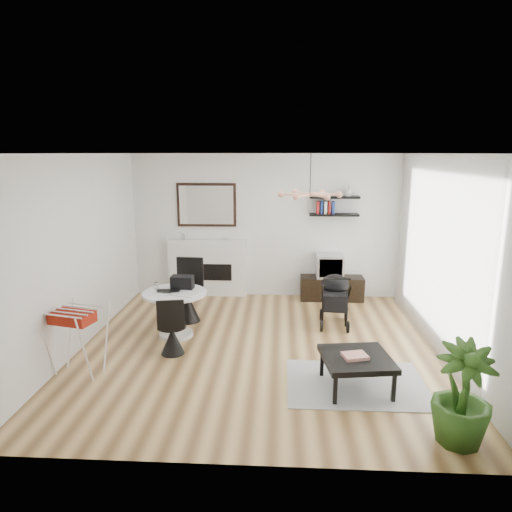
# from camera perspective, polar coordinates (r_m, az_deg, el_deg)

# --- Properties ---
(floor) EXTENTS (5.00, 5.00, 0.00)m
(floor) POSITION_cam_1_polar(r_m,az_deg,el_deg) (6.61, 0.23, -11.41)
(floor) COLOR brown
(floor) RESTS_ON ground
(ceiling) EXTENTS (5.00, 5.00, 0.00)m
(ceiling) POSITION_cam_1_polar(r_m,az_deg,el_deg) (6.03, 0.25, 12.70)
(ceiling) COLOR white
(ceiling) RESTS_ON wall_back
(wall_back) EXTENTS (5.00, 0.00, 5.00)m
(wall_back) POSITION_cam_1_polar(r_m,az_deg,el_deg) (8.64, 1.11, 3.73)
(wall_back) COLOR white
(wall_back) RESTS_ON floor
(wall_left) EXTENTS (0.00, 5.00, 5.00)m
(wall_left) POSITION_cam_1_polar(r_m,az_deg,el_deg) (6.78, -21.35, 0.34)
(wall_left) COLOR white
(wall_left) RESTS_ON floor
(wall_right) EXTENTS (0.00, 5.00, 5.00)m
(wall_right) POSITION_cam_1_polar(r_m,az_deg,el_deg) (6.55, 22.65, -0.19)
(wall_right) COLOR white
(wall_right) RESTS_ON floor
(sheer_curtain) EXTENTS (0.04, 3.60, 2.60)m
(sheer_curtain) POSITION_cam_1_polar(r_m,az_deg,el_deg) (6.70, 21.29, 0.20)
(sheer_curtain) COLOR white
(sheer_curtain) RESTS_ON wall_right
(fireplace) EXTENTS (1.50, 0.17, 2.16)m
(fireplace) POSITION_cam_1_polar(r_m,az_deg,el_deg) (8.80, -6.10, -0.59)
(fireplace) COLOR white
(fireplace) RESTS_ON floor
(shelf_lower) EXTENTS (0.90, 0.25, 0.04)m
(shelf_lower) POSITION_cam_1_polar(r_m,az_deg,el_deg) (8.52, 9.71, 5.12)
(shelf_lower) COLOR black
(shelf_lower) RESTS_ON wall_back
(shelf_upper) EXTENTS (0.90, 0.25, 0.04)m
(shelf_upper) POSITION_cam_1_polar(r_m,az_deg,el_deg) (8.48, 9.79, 7.26)
(shelf_upper) COLOR black
(shelf_upper) RESTS_ON wall_back
(pendant_lamp) EXTENTS (0.90, 0.90, 0.10)m
(pendant_lamp) POSITION_cam_1_polar(r_m,az_deg,el_deg) (6.36, 6.76, 7.65)
(pendant_lamp) COLOR tan
(pendant_lamp) RESTS_ON ceiling
(tv_console) EXTENTS (1.17, 0.41, 0.44)m
(tv_console) POSITION_cam_1_polar(r_m,az_deg,el_deg) (8.73, 9.43, -3.98)
(tv_console) COLOR black
(tv_console) RESTS_ON floor
(crt_tv) EXTENTS (0.49, 0.43, 0.43)m
(crt_tv) POSITION_cam_1_polar(r_m,az_deg,el_deg) (8.60, 9.20, -1.20)
(crt_tv) COLOR silver
(crt_tv) RESTS_ON tv_console
(dining_table) EXTENTS (0.95, 0.95, 0.69)m
(dining_table) POSITION_cam_1_polar(r_m,az_deg,el_deg) (6.96, -10.06, -6.30)
(dining_table) COLOR white
(dining_table) RESTS_ON floor
(laptop) EXTENTS (0.35, 0.23, 0.03)m
(laptop) POSITION_cam_1_polar(r_m,az_deg,el_deg) (6.86, -10.96, -4.44)
(laptop) COLOR black
(laptop) RESTS_ON dining_table
(black_bag) EXTENTS (0.34, 0.22, 0.20)m
(black_bag) POSITION_cam_1_polar(r_m,az_deg,el_deg) (7.01, -9.18, -3.27)
(black_bag) COLOR black
(black_bag) RESTS_ON dining_table
(newspaper) EXTENTS (0.43, 0.39, 0.01)m
(newspaper) POSITION_cam_1_polar(r_m,az_deg,el_deg) (6.77, -8.84, -4.67)
(newspaper) COLOR silver
(newspaper) RESTS_ON dining_table
(drinking_glass) EXTENTS (0.06, 0.06, 0.11)m
(drinking_glass) POSITION_cam_1_polar(r_m,az_deg,el_deg) (7.06, -12.36, -3.66)
(drinking_glass) COLOR white
(drinking_glass) RESTS_ON dining_table
(chair_far) EXTENTS (0.49, 0.50, 1.03)m
(chair_far) POSITION_cam_1_polar(r_m,az_deg,el_deg) (7.60, -8.50, -5.66)
(chair_far) COLOR black
(chair_far) RESTS_ON floor
(chair_near) EXTENTS (0.41, 0.42, 0.83)m
(chair_near) POSITION_cam_1_polar(r_m,az_deg,el_deg) (6.43, -10.43, -9.83)
(chair_near) COLOR black
(chair_near) RESTS_ON floor
(drying_rack) EXTENTS (0.69, 0.66, 0.87)m
(drying_rack) POSITION_cam_1_polar(r_m,az_deg,el_deg) (6.11, -21.46, -9.79)
(drying_rack) COLOR white
(drying_rack) RESTS_ON floor
(stroller) EXTENTS (0.50, 0.76, 0.90)m
(stroller) POSITION_cam_1_polar(r_m,az_deg,el_deg) (7.42, 9.80, -5.64)
(stroller) COLOR black
(stroller) RESTS_ON floor
(rug) EXTENTS (1.65, 1.19, 0.01)m
(rug) POSITION_cam_1_polar(r_m,az_deg,el_deg) (5.80, 12.40, -15.32)
(rug) COLOR gray
(rug) RESTS_ON floor
(coffee_table) EXTENTS (0.87, 0.87, 0.40)m
(coffee_table) POSITION_cam_1_polar(r_m,az_deg,el_deg) (5.55, 12.47, -12.55)
(coffee_table) COLOR black
(coffee_table) RESTS_ON rug
(magazines) EXTENTS (0.32, 0.28, 0.04)m
(magazines) POSITION_cam_1_polar(r_m,az_deg,el_deg) (5.49, 12.26, -12.11)
(magazines) COLOR #D84B36
(magazines) RESTS_ON coffee_table
(potted_plant) EXTENTS (0.59, 0.59, 1.00)m
(potted_plant) POSITION_cam_1_polar(r_m,az_deg,el_deg) (4.86, 24.38, -15.48)
(potted_plant) COLOR #295117
(potted_plant) RESTS_ON floor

